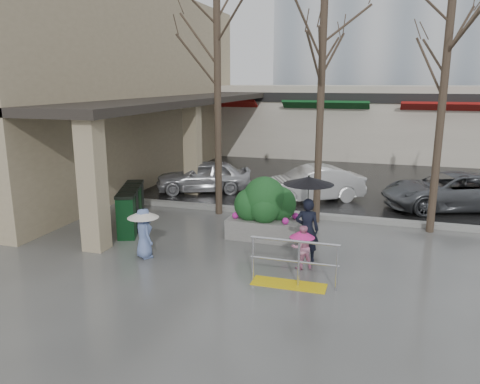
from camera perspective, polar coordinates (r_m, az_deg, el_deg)
The scene contains 20 objects.
ground at distance 11.65m, azimuth 0.79°, elevation -8.10°, with size 120.00×120.00×0.00m, color #51514F.
street_asphalt at distance 32.82m, azimuth 11.70°, elevation 5.66°, with size 120.00×36.00×0.01m, color black.
curb at distance 15.30m, azimuth 5.00°, elevation -2.55°, with size 120.00×0.30×0.15m, color gray.
near_building at distance 21.99m, azimuth -16.47°, elevation 12.17°, with size 6.00×18.00×8.00m, color tan.
canopy_slab at distance 20.01m, azimuth -6.09°, elevation 11.49°, with size 2.80×18.00×0.25m, color #2D2823.
pillar_front at distance 12.35m, azimuth -17.52°, elevation 1.00°, with size 0.55×0.55×3.50m, color tan.
pillar_back at distance 17.98m, azimuth -5.79°, elevation 5.28°, with size 0.55×0.55×3.50m, color tan.
storefront_row at distance 28.48m, azimuth 15.13°, elevation 8.41°, with size 34.00×6.74×4.00m.
handrail at distance 10.13m, azimuth 6.35°, elevation -9.29°, with size 1.90×0.50×1.03m.
tree_west at distance 14.90m, azimuth -2.79°, elevation 16.53°, with size 3.20×3.20×6.80m.
tree_midwest at distance 14.15m, azimuth 10.06°, elevation 17.12°, with size 3.20×3.20×7.00m.
tree_mideast at distance 14.09m, azimuth 23.88°, elevation 14.71°, with size 3.20×3.20×6.50m.
woman at distance 11.23m, azimuth 8.26°, elevation -2.00°, with size 1.20×1.20×2.13m.
child_pink at distance 10.96m, azimuth 7.57°, elevation -6.30°, with size 0.64×0.60×1.04m.
child_blue at distance 11.72m, azimuth -11.67°, elevation -4.34°, with size 0.77×0.77×1.25m.
planter at distance 12.90m, azimuth 3.05°, elevation -2.08°, with size 2.01×1.17×1.74m.
news_boxes at distance 14.09m, azimuth -13.13°, elevation -1.95°, with size 1.28×2.27×1.25m.
car_a at distance 18.39m, azimuth -4.44°, elevation 1.95°, with size 1.49×3.70×1.26m, color #B2B2B7.
car_b at distance 17.13m, azimuth 8.60°, elevation 0.99°, with size 1.33×3.82×1.26m, color white.
car_c at distance 17.38m, azimuth 24.29°, elevation 0.11°, with size 2.09×4.53×1.26m, color slate.
Camera 1 is at (3.03, -10.40, 4.27)m, focal length 35.00 mm.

